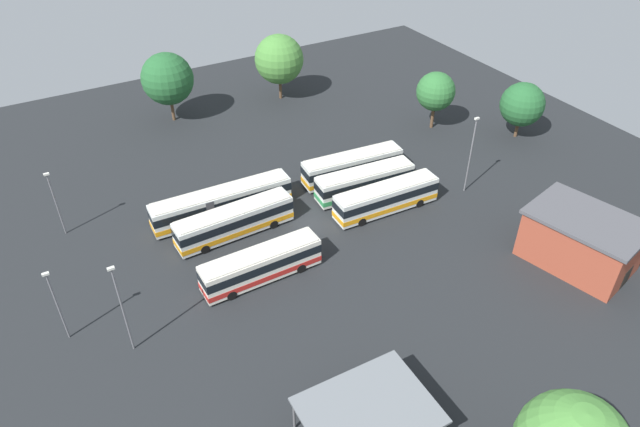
% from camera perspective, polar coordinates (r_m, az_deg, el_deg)
% --- Properties ---
extents(ground_plane, '(97.42, 97.42, 0.00)m').
position_cam_1_polar(ground_plane, '(63.96, -0.76, -0.87)').
color(ground_plane, black).
extents(bus_row0_slot0, '(12.12, 2.79, 3.35)m').
position_cam_1_polar(bus_row0_slot0, '(56.10, -5.86, -5.06)').
color(bus_row0_slot0, silver).
rests_on(bus_row0_slot0, ground_plane).
extents(bus_row0_slot2, '(13.12, 3.09, 3.35)m').
position_cam_1_polar(bus_row0_slot2, '(61.86, -8.49, -0.74)').
color(bus_row0_slot2, silver).
rests_on(bus_row0_slot2, ground_plane).
extents(bus_row0_slot3, '(16.03, 3.14, 3.35)m').
position_cam_1_polar(bus_row0_slot3, '(64.90, -9.75, 1.10)').
color(bus_row0_slot3, silver).
rests_on(bus_row0_slot3, ground_plane).
extents(bus_row1_slot1, '(12.61, 3.15, 3.35)m').
position_cam_1_polar(bus_row1_slot1, '(65.14, 6.60, 1.57)').
color(bus_row1_slot1, silver).
rests_on(bus_row1_slot1, ground_plane).
extents(bus_row1_slot2, '(12.15, 3.66, 3.35)m').
position_cam_1_polar(bus_row1_slot2, '(67.66, 4.46, 3.18)').
color(bus_row1_slot2, silver).
rests_on(bus_row1_slot2, ground_plane).
extents(bus_row1_slot3, '(12.85, 3.77, 3.35)m').
position_cam_1_polar(bus_row1_slot3, '(70.50, 3.24, 4.74)').
color(bus_row1_slot3, silver).
rests_on(bus_row1_slot3, ground_plane).
extents(depot_building, '(9.67, 12.07, 5.55)m').
position_cam_1_polar(depot_building, '(62.69, 24.51, -2.41)').
color(depot_building, '#99422D').
rests_on(depot_building, ground_plane).
extents(maintenance_shelter, '(9.41, 7.38, 3.54)m').
position_cam_1_polar(maintenance_shelter, '(43.14, 4.85, -18.93)').
color(maintenance_shelter, slate).
rests_on(maintenance_shelter, ground_plane).
extents(lamp_post_by_building, '(0.56, 0.28, 9.33)m').
position_cam_1_polar(lamp_post_by_building, '(49.76, -19.07, -8.74)').
color(lamp_post_by_building, slate).
rests_on(lamp_post_by_building, ground_plane).
extents(lamp_post_far_corner, '(0.56, 0.28, 7.58)m').
position_cam_1_polar(lamp_post_far_corner, '(53.40, -24.69, -8.08)').
color(lamp_post_far_corner, slate).
rests_on(lamp_post_far_corner, ground_plane).
extents(lamp_post_near_entrance, '(0.56, 0.28, 9.72)m').
position_cam_1_polar(lamp_post_near_entrance, '(68.44, 14.75, 5.87)').
color(lamp_post_near_entrance, slate).
rests_on(lamp_post_near_entrance, ground_plane).
extents(lamp_post_mid_lot, '(0.56, 0.28, 7.68)m').
position_cam_1_polar(lamp_post_mid_lot, '(65.94, -24.79, 1.12)').
color(lamp_post_mid_lot, slate).
rests_on(lamp_post_mid_lot, ground_plane).
extents(tree_east_edge, '(5.33, 5.33, 8.17)m').
position_cam_1_polar(tree_east_edge, '(82.00, 11.42, 11.79)').
color(tree_east_edge, brown).
rests_on(tree_east_edge, ground_plane).
extents(tree_northeast, '(5.91, 5.91, 7.78)m').
position_cam_1_polar(tree_northeast, '(82.92, 19.44, 10.18)').
color(tree_northeast, brown).
rests_on(tree_northeast, ground_plane).
extents(tree_west_edge, '(7.27, 7.27, 9.98)m').
position_cam_1_polar(tree_west_edge, '(84.93, -14.91, 12.80)').
color(tree_west_edge, brown).
rests_on(tree_west_edge, ground_plane).
extents(tree_south_edge, '(7.34, 7.34, 9.97)m').
position_cam_1_polar(tree_south_edge, '(89.26, -4.08, 15.03)').
color(tree_south_edge, brown).
rests_on(tree_south_edge, ground_plane).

